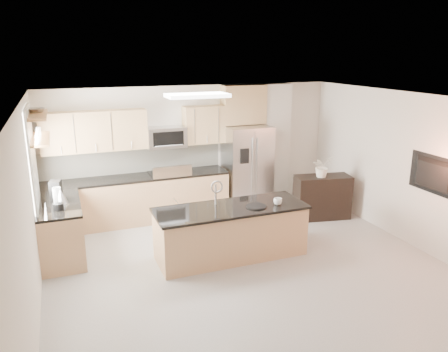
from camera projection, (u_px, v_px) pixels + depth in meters
name	position (u px, v px, depth m)	size (l,w,h in m)	color
floor	(258.00, 279.00, 6.47)	(6.50, 6.50, 0.00)	#AEAAA6
ceiling	(262.00, 102.00, 5.76)	(6.00, 6.50, 0.02)	silver
wall_back	(193.00, 149.00, 9.03)	(6.00, 0.02, 2.60)	silver
wall_left	(27.00, 225.00, 5.09)	(0.02, 6.50, 2.60)	silver
wall_right	(426.00, 175.00, 7.14)	(0.02, 6.50, 2.60)	silver
back_counter	(139.00, 198.00, 8.55)	(3.55, 0.66, 1.44)	tan
left_counter	(61.00, 229.00, 7.09)	(0.66, 1.50, 0.92)	tan
range	(170.00, 195.00, 8.76)	(0.76, 0.64, 1.14)	black
upper_cabinets	(129.00, 129.00, 8.30)	(3.50, 0.33, 0.75)	tan
microwave	(166.00, 137.00, 8.55)	(0.76, 0.40, 0.40)	#B7B7B9
refrigerator	(247.00, 168.00, 9.17)	(0.92, 0.78, 1.78)	#B7B7B9
partition_column	(275.00, 144.00, 9.52)	(0.60, 0.30, 2.60)	beige
window	(32.00, 160.00, 6.66)	(0.04, 1.15, 1.65)	white
shelf_lower	(39.00, 139.00, 6.71)	(0.30, 1.20, 0.04)	olive
shelf_upper	(36.00, 115.00, 6.61)	(0.30, 1.20, 0.04)	olive
ceiling_fixture	(197.00, 95.00, 7.07)	(1.00, 0.50, 0.06)	white
island	(231.00, 232.00, 7.09)	(2.46, 0.90, 1.27)	tan
credenza	(322.00, 197.00, 8.74)	(1.09, 0.46, 0.87)	black
cup	(278.00, 201.00, 7.07)	(0.14, 0.14, 0.11)	white
platter	(256.00, 206.00, 6.98)	(0.33, 0.33, 0.02)	black
blender	(58.00, 200.00, 6.60)	(0.16, 0.16, 0.36)	black
kettle	(61.00, 196.00, 6.93)	(0.21, 0.21, 0.26)	#B7B7B9
coffee_maker	(56.00, 191.00, 7.08)	(0.20, 0.23, 0.32)	black
bowl	(36.00, 109.00, 6.77)	(0.34, 0.34, 0.08)	#B7B7B9
flower_vase	(322.00, 161.00, 8.48)	(0.58, 0.50, 0.64)	white
television	(432.00, 176.00, 6.91)	(1.08, 0.14, 0.62)	black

